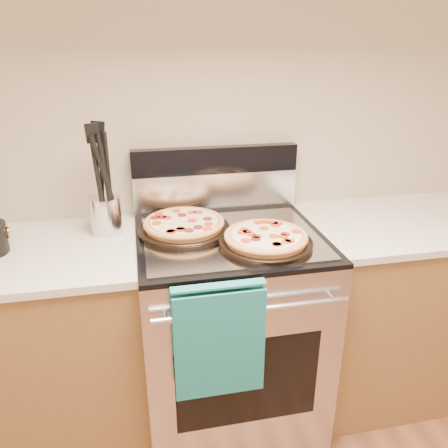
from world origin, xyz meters
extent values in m
plane|color=tan|center=(0.00, 2.00, 1.35)|extent=(4.00, 0.00, 4.00)
cube|color=#B7B7BC|center=(0.00, 1.65, 0.45)|extent=(0.76, 0.68, 0.90)
cube|color=black|center=(0.00, 1.31, 0.45)|extent=(0.56, 0.01, 0.40)
cube|color=black|center=(0.00, 1.65, 0.91)|extent=(0.76, 0.68, 0.02)
cube|color=silver|center=(0.00, 1.96, 1.01)|extent=(0.76, 0.06, 0.18)
cube|color=black|center=(0.00, 1.96, 1.16)|extent=(0.76, 0.06, 0.12)
cylinder|color=silver|center=(0.00, 1.27, 0.80)|extent=(0.70, 0.03, 0.03)
cube|color=gray|center=(0.00, 1.62, 0.92)|extent=(0.70, 0.55, 0.01)
cube|color=brown|center=(-0.88, 1.68, 0.44)|extent=(1.00, 0.62, 0.88)
cube|color=beige|center=(-0.88, 1.68, 0.90)|extent=(1.02, 0.64, 0.03)
cube|color=brown|center=(0.88, 1.68, 0.44)|extent=(1.00, 0.62, 0.88)
cube|color=beige|center=(0.88, 1.68, 0.90)|extent=(1.02, 0.64, 0.03)
cylinder|color=silver|center=(-0.50, 1.80, 0.99)|extent=(0.15, 0.15, 0.16)
camera|label=1|loc=(-0.36, 0.05, 1.65)|focal=35.00mm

